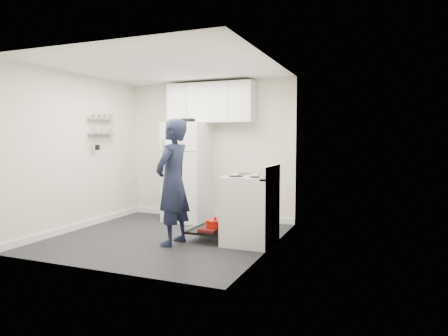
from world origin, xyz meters
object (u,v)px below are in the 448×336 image
at_px(open_oven_door, 213,227).
at_px(person, 173,182).
at_px(electric_range, 250,210).
at_px(refrigerator, 187,171).

relative_size(open_oven_door, person, 0.40).
distance_m(electric_range, person, 1.14).
height_order(electric_range, open_oven_door, electric_range).
height_order(open_oven_door, refrigerator, refrigerator).
bearing_deg(electric_range, open_oven_door, -176.54).
bearing_deg(refrigerator, person, -69.67).
height_order(electric_range, refrigerator, refrigerator).
distance_m(open_oven_door, refrigerator, 1.66).
relative_size(electric_range, open_oven_door, 1.57).
bearing_deg(person, refrigerator, -156.66).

